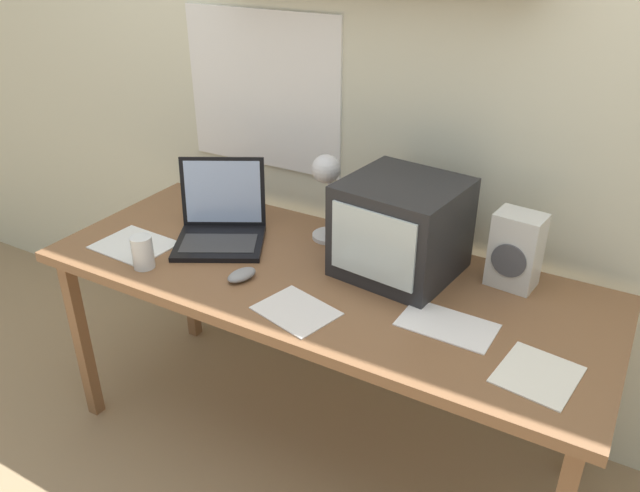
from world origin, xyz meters
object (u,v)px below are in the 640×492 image
(open_notebook, at_px, (134,245))
(corner_desk, at_px, (320,288))
(desk_lamp, at_px, (327,184))
(printed_handout, at_px, (447,325))
(juice_glass, at_px, (143,254))
(computer_mouse, at_px, (242,275))
(loose_paper_near_monitor, at_px, (296,311))
(laptop, at_px, (221,220))
(space_heater, at_px, (516,250))
(crt_monitor, at_px, (401,228))
(loose_paper_near_laptop, at_px, (538,375))

(open_notebook, bearing_deg, corner_desk, 13.51)
(desk_lamp, height_order, printed_handout, desk_lamp)
(juice_glass, xyz_separation_m, computer_mouse, (0.33, 0.10, -0.03))
(desk_lamp, bearing_deg, loose_paper_near_monitor, -88.69)
(laptop, distance_m, space_heater, 1.01)
(crt_monitor, height_order, computer_mouse, crt_monitor)
(crt_monitor, xyz_separation_m, desk_lamp, (-0.30, 0.05, 0.07))
(loose_paper_near_laptop, bearing_deg, laptop, 169.57)
(open_notebook, xyz_separation_m, printed_handout, (1.12, 0.08, 0.00))
(crt_monitor, xyz_separation_m, laptop, (-0.64, -0.10, -0.09))
(space_heater, bearing_deg, laptop, -162.68)
(loose_paper_near_laptop, bearing_deg, crt_monitor, 148.80)
(computer_mouse, xyz_separation_m, loose_paper_near_monitor, (0.25, -0.07, -0.01))
(crt_monitor, height_order, juice_glass, crt_monitor)
(loose_paper_near_monitor, xyz_separation_m, printed_handout, (0.41, 0.15, 0.00))
(juice_glass, bearing_deg, open_notebook, 146.25)
(crt_monitor, bearing_deg, juice_glass, -144.87)
(corner_desk, bearing_deg, open_notebook, -166.49)
(corner_desk, distance_m, loose_paper_near_laptop, 0.75)
(corner_desk, distance_m, laptop, 0.45)
(laptop, height_order, space_heater, laptop)
(loose_paper_near_monitor, bearing_deg, loose_paper_near_laptop, 4.95)
(space_heater, relative_size, loose_paper_near_monitor, 0.93)
(laptop, height_order, loose_paper_near_laptop, laptop)
(corner_desk, bearing_deg, loose_paper_near_laptop, -12.95)
(computer_mouse, bearing_deg, printed_handout, 7.15)
(space_heater, height_order, loose_paper_near_laptop, space_heater)
(laptop, distance_m, juice_glass, 0.31)
(crt_monitor, relative_size, laptop, 0.96)
(crt_monitor, xyz_separation_m, printed_handout, (0.25, -0.22, -0.15))
(computer_mouse, bearing_deg, open_notebook, -179.70)
(corner_desk, xyz_separation_m, space_heater, (0.55, 0.24, 0.18))
(crt_monitor, bearing_deg, open_notebook, -154.09)
(space_heater, height_order, computer_mouse, space_heater)
(desk_lamp, bearing_deg, loose_paper_near_laptop, -40.26)
(crt_monitor, relative_size, open_notebook, 1.45)
(printed_handout, bearing_deg, desk_lamp, 153.62)
(laptop, height_order, desk_lamp, desk_lamp)
(crt_monitor, height_order, desk_lamp, desk_lamp)
(corner_desk, relative_size, computer_mouse, 15.86)
(corner_desk, xyz_separation_m, juice_glass, (-0.52, -0.25, 0.11))
(corner_desk, distance_m, space_heater, 0.63)
(laptop, relative_size, loose_paper_near_monitor, 1.55)
(computer_mouse, relative_size, loose_paper_near_laptop, 0.52)
(juice_glass, distance_m, computer_mouse, 0.34)
(loose_paper_near_monitor, height_order, loose_paper_near_laptop, same)
(corner_desk, bearing_deg, printed_handout, -9.25)
(printed_handout, distance_m, loose_paper_near_laptop, 0.29)
(corner_desk, height_order, loose_paper_near_laptop, loose_paper_near_laptop)
(open_notebook, relative_size, loose_paper_near_monitor, 1.03)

